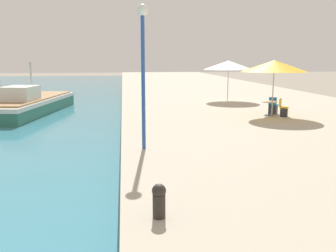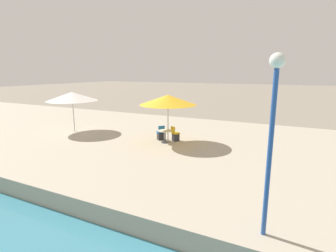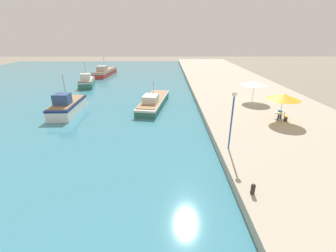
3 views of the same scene
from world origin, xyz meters
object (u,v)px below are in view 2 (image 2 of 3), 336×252
at_px(cafe_umbrella_pink, 168,100).
at_px(cafe_chair_right, 161,135).
at_px(cafe_chair_left, 175,136).
at_px(cafe_umbrella_white, 72,96).
at_px(cafe_table, 165,134).
at_px(lamppost, 273,117).

relative_size(cafe_umbrella_pink, cafe_chair_right, 3.61).
bearing_deg(cafe_chair_left, cafe_umbrella_white, -141.03).
bearing_deg(cafe_umbrella_pink, cafe_umbrella_white, 92.42).
bearing_deg(cafe_umbrella_white, cafe_table, -88.36).
height_order(cafe_umbrella_white, cafe_chair_right, cafe_umbrella_white).
height_order(cafe_chair_left, cafe_chair_right, same).
relative_size(cafe_table, cafe_chair_right, 0.88).
height_order(cafe_umbrella_pink, lamppost, lamppost).
distance_m(cafe_umbrella_pink, lamppost, 9.27).
height_order(cafe_chair_left, lamppost, lamppost).
height_order(cafe_chair_right, lamppost, lamppost).
bearing_deg(lamppost, cafe_table, 43.06).
bearing_deg(cafe_umbrella_pink, cafe_chair_right, 62.28).
bearing_deg(cafe_chair_right, lamppost, -96.01).
relative_size(cafe_umbrella_white, lamppost, 0.75).
distance_m(cafe_table, cafe_chair_left, 0.75).
bearing_deg(cafe_table, lamppost, -136.94).
bearing_deg(cafe_chair_left, cafe_table, -90.00).
bearing_deg(cafe_umbrella_white, lamppost, -116.20).
xyz_separation_m(cafe_umbrella_white, cafe_table, (0.20, -7.03, -1.92)).
xyz_separation_m(cafe_table, cafe_chair_right, (0.47, 0.55, -0.21)).
bearing_deg(cafe_table, cafe_umbrella_pink, -55.08).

